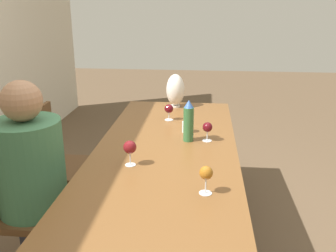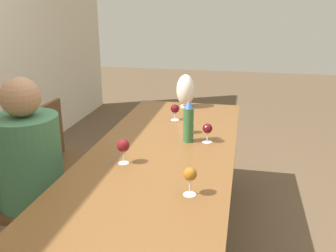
{
  "view_description": "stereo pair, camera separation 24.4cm",
  "coord_description": "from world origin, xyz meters",
  "px_view_note": "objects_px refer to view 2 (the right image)",
  "views": [
    {
      "loc": [
        -2.15,
        -0.23,
        1.62
      ],
      "look_at": [
        0.15,
        0.0,
        0.84
      ],
      "focal_mm": 40.0,
      "sensor_mm": 36.0,
      "label": 1
    },
    {
      "loc": [
        -2.12,
        -0.47,
        1.62
      ],
      "look_at": [
        0.15,
        0.0,
        0.84
      ],
      "focal_mm": 40.0,
      "sensor_mm": 36.0,
      "label": 2
    }
  ],
  "objects_px": {
    "wine_glass_2": "(123,146)",
    "person_near": "(33,174)",
    "wine_glass_0": "(190,175)",
    "water_bottle": "(188,122)",
    "water_tumbler": "(189,128)",
    "chair_near": "(23,196)",
    "vase": "(186,90)",
    "chair_far": "(67,158)",
    "wine_glass_1": "(175,109)",
    "wine_glass_3": "(207,129)"
  },
  "relations": [
    {
      "from": "wine_glass_2",
      "to": "chair_far",
      "type": "xyz_separation_m",
      "value": [
        0.53,
        0.63,
        -0.35
      ]
    },
    {
      "from": "water_tumbler",
      "to": "chair_far",
      "type": "bearing_deg",
      "value": 93.83
    },
    {
      "from": "vase",
      "to": "wine_glass_2",
      "type": "bearing_deg",
      "value": 173.05
    },
    {
      "from": "vase",
      "to": "person_near",
      "type": "relative_size",
      "value": 0.23
    },
    {
      "from": "wine_glass_0",
      "to": "wine_glass_2",
      "type": "bearing_deg",
      "value": 55.98
    },
    {
      "from": "water_tumbler",
      "to": "chair_near",
      "type": "relative_size",
      "value": 0.08
    },
    {
      "from": "wine_glass_1",
      "to": "vase",
      "type": "bearing_deg",
      "value": -2.74
    },
    {
      "from": "water_bottle",
      "to": "wine_glass_0",
      "type": "height_order",
      "value": "water_bottle"
    },
    {
      "from": "water_tumbler",
      "to": "wine_glass_0",
      "type": "height_order",
      "value": "wine_glass_0"
    },
    {
      "from": "water_bottle",
      "to": "person_near",
      "type": "distance_m",
      "value": 1.0
    },
    {
      "from": "water_tumbler",
      "to": "vase",
      "type": "relative_size",
      "value": 0.27
    },
    {
      "from": "chair_near",
      "to": "water_bottle",
      "type": "bearing_deg",
      "value": -62.77
    },
    {
      "from": "wine_glass_0",
      "to": "chair_far",
      "type": "height_order",
      "value": "chair_far"
    },
    {
      "from": "chair_near",
      "to": "wine_glass_0",
      "type": "bearing_deg",
      "value": -101.99
    },
    {
      "from": "wine_glass_3",
      "to": "person_near",
      "type": "xyz_separation_m",
      "value": [
        -0.49,
        0.97,
        -0.18
      ]
    },
    {
      "from": "water_tumbler",
      "to": "vase",
      "type": "height_order",
      "value": "vase"
    },
    {
      "from": "water_bottle",
      "to": "wine_glass_1",
      "type": "xyz_separation_m",
      "value": [
        0.44,
        0.17,
        -0.05
      ]
    },
    {
      "from": "water_bottle",
      "to": "wine_glass_3",
      "type": "relative_size",
      "value": 2.16
    },
    {
      "from": "vase",
      "to": "chair_far",
      "type": "xyz_separation_m",
      "value": [
        -0.72,
        0.78,
        -0.4
      ]
    },
    {
      "from": "water_tumbler",
      "to": "water_bottle",
      "type": "bearing_deg",
      "value": -173.55
    },
    {
      "from": "water_tumbler",
      "to": "vase",
      "type": "distance_m",
      "value": 0.68
    },
    {
      "from": "vase",
      "to": "wine_glass_1",
      "type": "bearing_deg",
      "value": 177.26
    },
    {
      "from": "wine_glass_1",
      "to": "wine_glass_2",
      "type": "distance_m",
      "value": 0.87
    },
    {
      "from": "wine_glass_0",
      "to": "chair_near",
      "type": "relative_size",
      "value": 0.16
    },
    {
      "from": "wine_glass_3",
      "to": "chair_near",
      "type": "bearing_deg",
      "value": 114.77
    },
    {
      "from": "water_tumbler",
      "to": "vase",
      "type": "bearing_deg",
      "value": 11.57
    },
    {
      "from": "water_tumbler",
      "to": "chair_near",
      "type": "xyz_separation_m",
      "value": [
        -0.65,
        0.92,
        -0.29
      ]
    },
    {
      "from": "wine_glass_1",
      "to": "wine_glass_3",
      "type": "bearing_deg",
      "value": -145.42
    },
    {
      "from": "wine_glass_2",
      "to": "person_near",
      "type": "xyz_separation_m",
      "value": [
        -0.06,
        0.55,
        -0.2
      ]
    },
    {
      "from": "wine_glass_0",
      "to": "wine_glass_2",
      "type": "relative_size",
      "value": 0.97
    },
    {
      "from": "water_tumbler",
      "to": "chair_near",
      "type": "height_order",
      "value": "chair_near"
    },
    {
      "from": "chair_far",
      "to": "wine_glass_0",
      "type": "bearing_deg",
      "value": -127.55
    },
    {
      "from": "wine_glass_0",
      "to": "water_bottle",
      "type": "bearing_deg",
      "value": 9.44
    },
    {
      "from": "vase",
      "to": "person_near",
      "type": "distance_m",
      "value": 1.5
    },
    {
      "from": "person_near",
      "to": "vase",
      "type": "bearing_deg",
      "value": -28.2
    },
    {
      "from": "wine_glass_3",
      "to": "person_near",
      "type": "relative_size",
      "value": 0.1
    },
    {
      "from": "water_bottle",
      "to": "wine_glass_2",
      "type": "distance_m",
      "value": 0.52
    },
    {
      "from": "water_bottle",
      "to": "water_tumbler",
      "type": "distance_m",
      "value": 0.19
    },
    {
      "from": "wine_glass_3",
      "to": "chair_far",
      "type": "relative_size",
      "value": 0.14
    },
    {
      "from": "wine_glass_3",
      "to": "chair_near",
      "type": "relative_size",
      "value": 0.14
    },
    {
      "from": "water_bottle",
      "to": "chair_near",
      "type": "distance_m",
      "value": 1.12
    },
    {
      "from": "water_bottle",
      "to": "person_near",
      "type": "bearing_deg",
      "value": 119.5
    },
    {
      "from": "chair_far",
      "to": "water_bottle",
      "type": "bearing_deg",
      "value": -96.37
    },
    {
      "from": "person_near",
      "to": "wine_glass_0",
      "type": "bearing_deg",
      "value": -103.01
    },
    {
      "from": "wine_glass_1",
      "to": "chair_far",
      "type": "height_order",
      "value": "chair_far"
    },
    {
      "from": "water_bottle",
      "to": "chair_far",
      "type": "distance_m",
      "value": 1.02
    },
    {
      "from": "water_bottle",
      "to": "vase",
      "type": "height_order",
      "value": "vase"
    },
    {
      "from": "water_tumbler",
      "to": "person_near",
      "type": "xyz_separation_m",
      "value": [
        -0.65,
        0.83,
        -0.13
      ]
    },
    {
      "from": "wine_glass_2",
      "to": "wine_glass_3",
      "type": "distance_m",
      "value": 0.61
    },
    {
      "from": "chair_near",
      "to": "wine_glass_2",
      "type": "bearing_deg",
      "value": -84.52
    }
  ]
}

